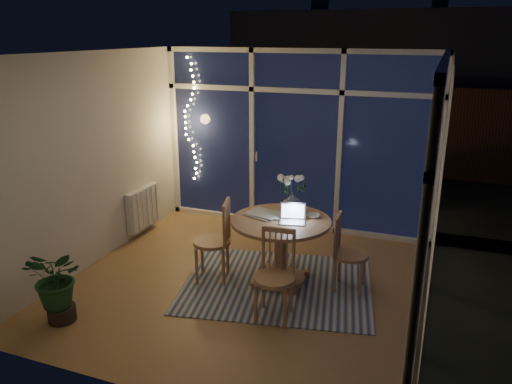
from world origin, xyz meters
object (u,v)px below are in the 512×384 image
flower_vase (292,202)px  chair_right (351,253)px  dining_table (280,251)px  laptop (292,214)px  potted_plant (58,287)px  chair_left (212,240)px  chair_front (274,276)px

flower_vase → chair_right: bearing=-18.0°
dining_table → flower_vase: (0.02, 0.35, 0.49)m
laptop → potted_plant: bearing=-155.7°
chair_left → potted_plant: bearing=-52.0°
chair_right → laptop: size_ratio=3.09×
laptop → chair_front: bearing=-100.8°
dining_table → chair_right: size_ratio=1.26×
chair_left → potted_plant: 1.72m
potted_plant → chair_front: bearing=22.0°
dining_table → chair_left: size_ratio=1.15×
chair_left → chair_right: (1.57, 0.31, -0.05)m
chair_front → chair_right: bearing=50.3°
dining_table → laptop: 0.52m
flower_vase → potted_plant: flower_vase is taller
flower_vase → potted_plant: size_ratio=0.28×
dining_table → chair_right: (0.80, 0.10, 0.06)m
chair_right → dining_table: bearing=94.8°
laptop → flower_vase: bearing=93.4°
chair_left → flower_vase: size_ratio=4.72×
dining_table → potted_plant: size_ratio=1.50×
chair_left → chair_front: bearing=44.8°
dining_table → laptop: (0.14, -0.04, 0.49)m
flower_vase → potted_plant: (-1.84, -1.93, -0.50)m
chair_left → dining_table: bearing=90.8°
potted_plant → chair_right: bearing=32.8°
laptop → flower_vase: (-0.12, 0.38, -0.00)m
chair_right → chair_left: bearing=99.2°
chair_front → laptop: laptop is taller
chair_right → chair_front: (-0.61, -0.87, 0.02)m
laptop → potted_plant: 2.54m
dining_table → chair_front: (0.19, -0.78, 0.08)m
dining_table → flower_vase: size_ratio=5.42×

